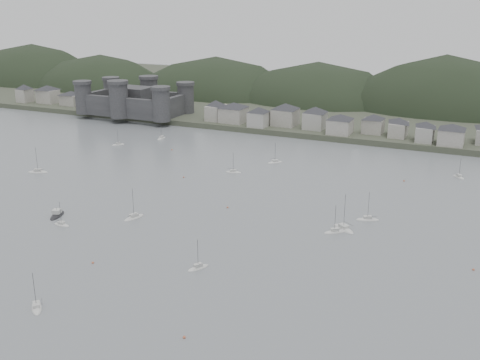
% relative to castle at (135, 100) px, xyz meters
% --- Properties ---
extents(ground, '(900.00, 900.00, 0.00)m').
position_rel_castle_xyz_m(ground, '(120.00, -179.80, -10.96)').
color(ground, slate).
rests_on(ground, ground).
extents(far_shore_land, '(900.00, 250.00, 3.00)m').
position_rel_castle_xyz_m(far_shore_land, '(120.00, 115.20, -9.46)').
color(far_shore_land, '#383D2D').
rests_on(far_shore_land, ground).
extents(forested_ridge, '(851.55, 103.94, 102.57)m').
position_rel_castle_xyz_m(forested_ridge, '(124.83, 89.60, -22.25)').
color(forested_ridge, black).
rests_on(forested_ridge, ground).
extents(castle, '(66.00, 43.00, 20.00)m').
position_rel_castle_xyz_m(castle, '(0.00, 0.00, 0.00)').
color(castle, '#333336').
rests_on(castle, far_shore_land).
extents(waterfront_town, '(451.48, 28.46, 12.92)m').
position_rel_castle_xyz_m(waterfront_town, '(170.59, 3.54, -2.30)').
color(waterfront_town, gray).
rests_on(waterfront_town, far_shore_land).
extents(sailboat_lead, '(8.97, 5.87, 11.74)m').
position_rel_castle_xyz_m(sailboat_lead, '(30.17, -114.32, -10.79)').
color(sailboat_lead, silver).
rests_on(sailboat_lead, ground).
extents(moored_fleet, '(267.89, 166.80, 12.68)m').
position_rel_castle_xyz_m(moored_fleet, '(113.02, -128.38, -10.79)').
color(moored_fleet, silver).
rests_on(moored_fleet, ground).
extents(motor_launch_far, '(5.82, 9.41, 4.10)m').
position_rel_castle_xyz_m(motor_launch_far, '(72.78, -149.96, -10.68)').
color(motor_launch_far, black).
rests_on(motor_launch_far, ground).
extents(mooring_buoys, '(175.81, 136.77, 0.70)m').
position_rel_castle_xyz_m(mooring_buoys, '(116.48, -123.79, -10.81)').
color(mooring_buoys, '#BA5E3E').
rests_on(mooring_buoys, ground).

